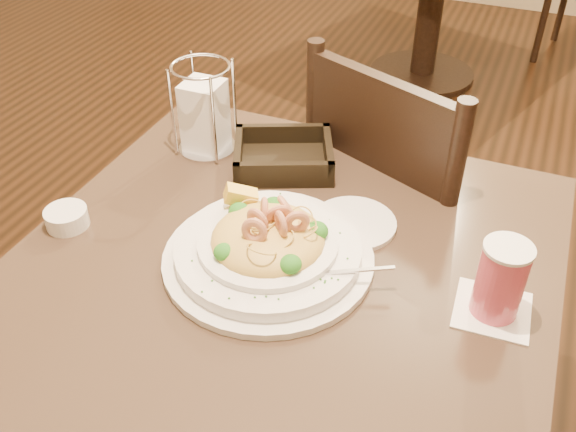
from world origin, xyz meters
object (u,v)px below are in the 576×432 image
at_px(bread_basket, 283,158).
at_px(pasta_bowl, 268,246).
at_px(main_table, 284,347).
at_px(napkin_caddy, 205,114).
at_px(dining_chair_near, 403,220).
at_px(side_plate, 353,223).
at_px(drink_glass, 500,281).
at_px(butter_ramekin, 67,218).

bearing_deg(bread_basket, pasta_bowl, -72.16).
relative_size(pasta_bowl, bread_basket, 1.60).
bearing_deg(bread_basket, main_table, -67.21).
distance_m(main_table, napkin_caddy, 0.50).
relative_size(pasta_bowl, napkin_caddy, 2.02).
xyz_separation_m(dining_chair_near, side_plate, (-0.03, -0.33, 0.22)).
xyz_separation_m(pasta_bowl, drink_glass, (0.37, 0.03, 0.03)).
bearing_deg(drink_glass, main_table, -177.74).
xyz_separation_m(main_table, side_plate, (0.08, 0.14, 0.23)).
height_order(napkin_caddy, butter_ramekin, napkin_caddy).
bearing_deg(bread_basket, side_plate, -34.30).
height_order(pasta_bowl, bread_basket, pasta_bowl).
bearing_deg(pasta_bowl, main_table, 29.05).
distance_m(pasta_bowl, napkin_caddy, 0.39).
xyz_separation_m(bread_basket, napkin_caddy, (-0.18, 0.00, 0.06)).
xyz_separation_m(pasta_bowl, butter_ramekin, (-0.38, -0.05, -0.02)).
height_order(dining_chair_near, side_plate, dining_chair_near).
height_order(main_table, butter_ramekin, butter_ramekin).
distance_m(bread_basket, napkin_caddy, 0.19).
xyz_separation_m(napkin_caddy, butter_ramekin, (-0.11, -0.33, -0.07)).
relative_size(pasta_bowl, butter_ramekin, 5.11).
bearing_deg(butter_ramekin, napkin_caddy, 71.67).
distance_m(main_table, pasta_bowl, 0.26).
relative_size(bread_basket, side_plate, 1.57).
distance_m(drink_glass, napkin_caddy, 0.69).
height_order(main_table, drink_glass, drink_glass).
bearing_deg(pasta_bowl, side_plate, 54.89).
relative_size(main_table, drink_glass, 6.89).
relative_size(drink_glass, napkin_caddy, 0.67).
bearing_deg(butter_ramekin, dining_chair_near, 45.76).
xyz_separation_m(dining_chair_near, butter_ramekin, (-0.51, -0.53, 0.23)).
bearing_deg(drink_glass, bread_basket, 151.12).
xyz_separation_m(dining_chair_near, napkin_caddy, (-0.40, -0.20, 0.30)).
height_order(main_table, side_plate, side_plate).
bearing_deg(bread_basket, dining_chair_near, 41.12).
distance_m(side_plate, butter_ramekin, 0.52).
height_order(main_table, napkin_caddy, napkin_caddy).
relative_size(napkin_caddy, butter_ramekin, 2.53).
xyz_separation_m(pasta_bowl, side_plate, (0.10, 0.15, -0.03)).
height_order(bread_basket, side_plate, bread_basket).
xyz_separation_m(bread_basket, butter_ramekin, (-0.29, -0.33, -0.00)).
xyz_separation_m(main_table, butter_ramekin, (-0.40, -0.06, 0.24)).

